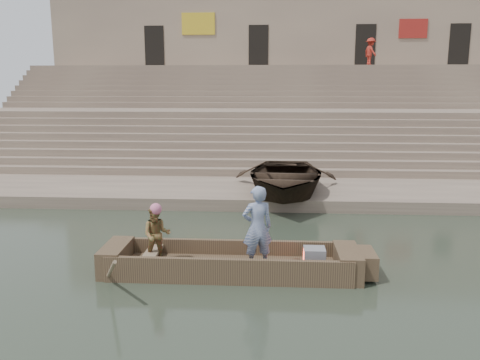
# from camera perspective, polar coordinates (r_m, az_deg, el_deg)

# --- Properties ---
(ground) EXTENTS (120.00, 120.00, 0.00)m
(ground) POSITION_cam_1_polar(r_m,az_deg,el_deg) (10.15, 10.05, -12.75)
(ground) COLOR #2A3326
(ground) RESTS_ON ground
(lower_landing) EXTENTS (32.00, 4.00, 0.40)m
(lower_landing) POSITION_cam_1_polar(r_m,az_deg,el_deg) (17.69, 7.23, -1.56)
(lower_landing) COLOR gray
(lower_landing) RESTS_ON ground
(mid_landing) EXTENTS (32.00, 3.00, 2.80)m
(mid_landing) POSITION_cam_1_polar(r_m,az_deg,el_deg) (24.89, 6.24, 4.99)
(mid_landing) COLOR gray
(mid_landing) RESTS_ON ground
(upper_landing) EXTENTS (32.00, 3.00, 5.20)m
(upper_landing) POSITION_cam_1_polar(r_m,az_deg,el_deg) (31.77, 5.72, 8.52)
(upper_landing) COLOR gray
(upper_landing) RESTS_ON ground
(ghat_steps) EXTENTS (32.00, 11.00, 5.20)m
(ghat_steps) POSITION_cam_1_polar(r_m,az_deg,el_deg) (26.53, 6.09, 6.24)
(ghat_steps) COLOR gray
(ghat_steps) RESTS_ON ground
(building_wall) EXTENTS (32.00, 5.07, 11.20)m
(building_wall) POSITION_cam_1_polar(r_m,az_deg,el_deg) (35.76, 5.58, 13.64)
(building_wall) COLOR tan
(building_wall) RESTS_ON ground
(main_rowboat) EXTENTS (5.00, 1.30, 0.22)m
(main_rowboat) POSITION_cam_1_polar(r_m,az_deg,el_deg) (10.82, -1.17, -10.38)
(main_rowboat) COLOR brown
(main_rowboat) RESTS_ON ground
(rowboat_trim) EXTENTS (6.04, 2.63, 1.95)m
(rowboat_trim) POSITION_cam_1_polar(r_m,az_deg,el_deg) (10.73, -0.05, -9.44)
(rowboat_trim) COLOR brown
(rowboat_trim) RESTS_ON ground
(standing_man) EXTENTS (0.76, 0.61, 1.80)m
(standing_man) POSITION_cam_1_polar(r_m,az_deg,el_deg) (10.29, 2.05, -5.59)
(standing_man) COLOR navy
(standing_man) RESTS_ON main_rowboat
(rowing_man) EXTENTS (0.69, 0.58, 1.28)m
(rowing_man) POSITION_cam_1_polar(r_m,az_deg,el_deg) (10.80, -9.79, -6.37)
(rowing_man) COLOR #297B2F
(rowing_man) RESTS_ON main_rowboat
(television) EXTENTS (0.46, 0.42, 0.40)m
(television) POSITION_cam_1_polar(r_m,az_deg,el_deg) (10.72, 8.69, -8.94)
(television) COLOR slate
(television) RESTS_ON main_rowboat
(beached_rowboat) EXTENTS (4.11, 5.55, 1.11)m
(beached_rowboat) POSITION_cam_1_polar(r_m,az_deg,el_deg) (16.73, 5.25, 0.38)
(beached_rowboat) COLOR #2D2116
(beached_rowboat) RESTS_ON lower_landing
(pedestrian) EXTENTS (0.94, 1.21, 1.65)m
(pedestrian) POSITION_cam_1_polar(r_m,az_deg,el_deg) (31.65, 15.12, 14.39)
(pedestrian) COLOR #A2261B
(pedestrian) RESTS_ON upper_landing
(cloth_bundles) EXTENTS (11.93, 1.02, 0.26)m
(cloth_bundles) POSITION_cam_1_polar(r_m,az_deg,el_deg) (19.44, 20.29, -0.01)
(cloth_bundles) COLOR #3F5999
(cloth_bundles) RESTS_ON lower_landing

